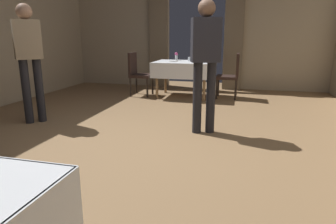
% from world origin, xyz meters
% --- Properties ---
extents(ground, '(10.08, 10.08, 0.00)m').
position_xyz_m(ground, '(0.00, 0.00, 0.00)').
color(ground, olive).
extents(wall_back, '(6.40, 0.27, 3.00)m').
position_xyz_m(wall_back, '(0.00, 4.18, 1.52)').
color(wall_back, tan).
rests_on(wall_back, ground).
extents(dining_table_mid, '(1.22, 0.93, 0.75)m').
position_xyz_m(dining_table_mid, '(-0.04, 2.87, 0.64)').
color(dining_table_mid, olive).
rests_on(dining_table_mid, ground).
extents(chair_mid_left, '(0.44, 0.44, 0.93)m').
position_xyz_m(chair_mid_left, '(-1.03, 2.77, 0.52)').
color(chair_mid_left, black).
rests_on(chair_mid_left, ground).
extents(chair_mid_right, '(0.44, 0.44, 0.93)m').
position_xyz_m(chair_mid_right, '(0.95, 2.97, 0.52)').
color(chair_mid_right, black).
rests_on(chair_mid_right, ground).
extents(flower_vase_mid, '(0.07, 0.07, 0.18)m').
position_xyz_m(flower_vase_mid, '(-0.27, 3.18, 0.84)').
color(flower_vase_mid, silver).
rests_on(flower_vase_mid, dining_table_mid).
extents(plate_mid_b, '(0.21, 0.21, 0.01)m').
position_xyz_m(plate_mid_b, '(-0.26, 2.84, 0.76)').
color(plate_mid_b, white).
rests_on(plate_mid_b, dining_table_mid).
extents(glass_mid_c, '(0.07, 0.07, 0.09)m').
position_xyz_m(glass_mid_c, '(0.06, 3.04, 0.79)').
color(glass_mid_c, silver).
rests_on(glass_mid_c, dining_table_mid).
extents(glass_mid_d, '(0.07, 0.07, 0.11)m').
position_xyz_m(glass_mid_d, '(0.35, 3.02, 0.81)').
color(glass_mid_d, silver).
rests_on(glass_mid_d, dining_table_mid).
extents(person_waiter_by_doorway, '(0.41, 0.41, 1.72)m').
position_xyz_m(person_waiter_by_doorway, '(-1.83, 0.39, 1.02)').
color(person_waiter_by_doorway, black).
rests_on(person_waiter_by_doorway, ground).
extents(person_diner_standing_aside, '(0.41, 0.32, 1.72)m').
position_xyz_m(person_diner_standing_aside, '(0.71, 0.52, 1.02)').
color(person_diner_standing_aside, black).
rests_on(person_diner_standing_aside, ground).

